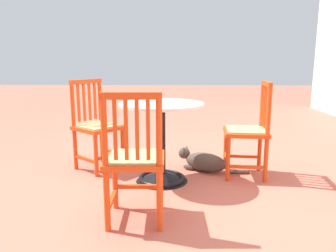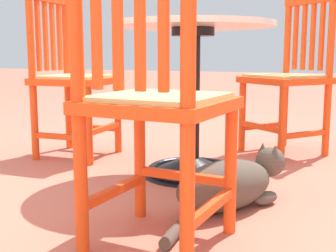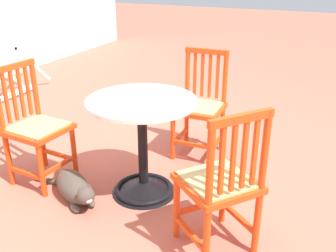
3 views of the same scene
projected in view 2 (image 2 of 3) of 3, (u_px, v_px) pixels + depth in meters
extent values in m
plane|color=#BC604C|center=(182.00, 167.00, 2.36)|extent=(24.00, 24.00, 0.00)
cone|color=black|center=(192.00, 165.00, 2.21)|extent=(0.48, 0.48, 0.10)
torus|color=black|center=(192.00, 170.00, 2.22)|extent=(0.44, 0.44, 0.04)
cylinder|color=black|center=(192.00, 99.00, 2.16)|extent=(0.07, 0.07, 0.66)
cylinder|color=black|center=(193.00, 32.00, 2.11)|extent=(0.20, 0.20, 0.04)
cylinder|color=silver|center=(193.00, 24.00, 2.11)|extent=(0.76, 0.76, 0.02)
cylinder|color=#D64214|center=(282.00, 121.00, 2.43)|extent=(0.04, 0.04, 0.45)
cylinder|color=#D64214|center=(242.00, 114.00, 2.73)|extent=(0.04, 0.04, 0.45)
cylinder|color=#D64214|center=(329.00, 77.00, 2.56)|extent=(0.04, 0.04, 0.91)
cylinder|color=#D64214|center=(286.00, 74.00, 2.86)|extent=(0.04, 0.04, 0.91)
cube|color=#D64214|center=(305.00, 134.00, 2.53)|extent=(0.23, 0.28, 0.03)
cube|color=#D64214|center=(264.00, 126.00, 2.82)|extent=(0.23, 0.28, 0.03)
cube|color=#D64214|center=(261.00, 127.00, 2.59)|extent=(0.28, 0.23, 0.03)
cube|color=#D64214|center=(285.00, 80.00, 2.63)|extent=(0.56, 0.56, 0.04)
cube|color=tan|center=(285.00, 76.00, 2.63)|extent=(0.49, 0.49, 0.02)
cube|color=#D64214|center=(322.00, 36.00, 2.59)|extent=(0.03, 0.03, 0.39)
cube|color=#D64214|center=(313.00, 37.00, 2.64)|extent=(0.03, 0.03, 0.39)
cube|color=#D64214|center=(304.00, 37.00, 2.70)|extent=(0.03, 0.03, 0.39)
cube|color=#D64214|center=(296.00, 38.00, 2.76)|extent=(0.03, 0.03, 0.39)
cube|color=#D64214|center=(310.00, 0.00, 2.64)|extent=(0.32, 0.26, 0.04)
cylinder|color=#D64214|center=(118.00, 115.00, 2.70)|extent=(0.04, 0.04, 0.45)
cylinder|color=#D64214|center=(89.00, 123.00, 2.38)|extent=(0.04, 0.04, 0.45)
cylinder|color=#D64214|center=(67.00, 75.00, 2.78)|extent=(0.04, 0.04, 0.91)
cylinder|color=#D64214|center=(32.00, 78.00, 2.46)|extent=(0.04, 0.04, 0.91)
cube|color=#D64214|center=(93.00, 127.00, 2.77)|extent=(0.34, 0.04, 0.03)
cube|color=#D64214|center=(61.00, 137.00, 2.45)|extent=(0.34, 0.04, 0.03)
cube|color=#D64214|center=(104.00, 128.00, 2.55)|extent=(0.04, 0.34, 0.03)
cube|color=#D64214|center=(77.00, 81.00, 2.56)|extent=(0.41, 0.41, 0.04)
cube|color=tan|center=(76.00, 77.00, 2.56)|extent=(0.36, 0.36, 0.02)
cube|color=#D64214|center=(59.00, 37.00, 2.68)|extent=(0.02, 0.02, 0.39)
cube|color=#D64214|center=(53.00, 37.00, 2.61)|extent=(0.02, 0.02, 0.39)
cube|color=#D64214|center=(46.00, 36.00, 2.55)|extent=(0.02, 0.02, 0.39)
cube|color=#D64214|center=(38.00, 36.00, 2.49)|extent=(0.02, 0.02, 0.39)
cylinder|color=#D64214|center=(140.00, 155.00, 1.62)|extent=(0.04, 0.04, 0.45)
cylinder|color=#D64214|center=(231.00, 166.00, 1.47)|extent=(0.04, 0.04, 0.45)
cylinder|color=#D64214|center=(78.00, 100.00, 1.29)|extent=(0.04, 0.04, 0.91)
cylinder|color=#D64214|center=(188.00, 106.00, 1.13)|extent=(0.04, 0.04, 0.91)
cube|color=#D64214|center=(114.00, 191.00, 1.49)|extent=(0.06, 0.34, 0.03)
cube|color=#D64214|center=(211.00, 207.00, 1.33)|extent=(0.06, 0.34, 0.03)
cube|color=#D64214|center=(183.00, 176.00, 1.56)|extent=(0.34, 0.06, 0.03)
cube|color=#D64214|center=(159.00, 105.00, 1.36)|extent=(0.43, 0.43, 0.04)
cube|color=tan|center=(159.00, 98.00, 1.36)|extent=(0.38, 0.38, 0.02)
cube|color=#D64214|center=(96.00, 18.00, 1.22)|extent=(0.03, 0.02, 0.39)
cube|color=#D64214|center=(117.00, 17.00, 1.19)|extent=(0.03, 0.02, 0.39)
cube|color=#D64214|center=(140.00, 16.00, 1.16)|extent=(0.03, 0.02, 0.39)
cube|color=#D64214|center=(164.00, 15.00, 1.13)|extent=(0.03, 0.02, 0.39)
ellipsoid|color=#4C4238|center=(225.00, 185.00, 1.71)|extent=(0.40, 0.48, 0.19)
ellipsoid|color=silver|center=(244.00, 184.00, 1.77)|extent=(0.22, 0.23, 0.14)
sphere|color=#4C4238|center=(270.00, 162.00, 1.85)|extent=(0.12, 0.12, 0.12)
ellipsoid|color=silver|center=(277.00, 163.00, 1.87)|extent=(0.07, 0.06, 0.04)
cone|color=#4C4238|center=(263.00, 148.00, 1.86)|extent=(0.04, 0.04, 0.04)
cone|color=#4C4238|center=(275.00, 151.00, 1.80)|extent=(0.04, 0.04, 0.04)
ellipsoid|color=#4C4238|center=(245.00, 191.00, 1.86)|extent=(0.11, 0.13, 0.05)
ellipsoid|color=#4C4238|center=(265.00, 198.00, 1.77)|extent=(0.11, 0.13, 0.05)
cylinder|color=#4C4238|center=(176.00, 231.00, 1.46)|extent=(0.05, 0.22, 0.04)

